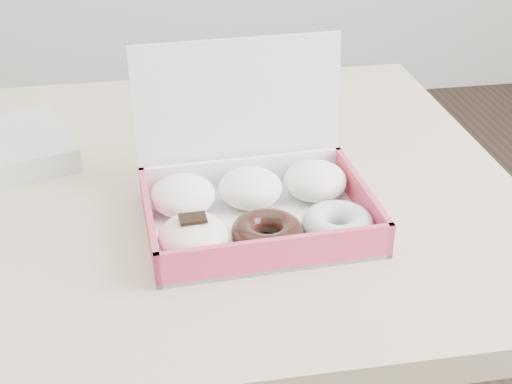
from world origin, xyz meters
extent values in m
cube|color=tan|center=(0.00, 0.00, 0.73)|extent=(1.20, 0.80, 0.04)
cylinder|color=tan|center=(0.55, 0.35, 0.35)|extent=(0.05, 0.05, 0.71)
cube|color=white|center=(0.22, -0.14, 0.75)|extent=(0.29, 0.22, 0.01)
cube|color=#D83E5E|center=(0.23, -0.23, 0.77)|extent=(0.28, 0.02, 0.05)
cube|color=white|center=(0.22, -0.04, 0.77)|extent=(0.28, 0.02, 0.05)
cube|color=#D83E5E|center=(0.08, -0.14, 0.77)|extent=(0.02, 0.21, 0.05)
cube|color=#D83E5E|center=(0.36, -0.13, 0.77)|extent=(0.02, 0.21, 0.05)
cube|color=white|center=(0.22, -0.02, 0.85)|extent=(0.28, 0.04, 0.20)
ellipsoid|color=white|center=(0.13, -0.09, 0.78)|extent=(0.09, 0.09, 0.05)
ellipsoid|color=white|center=(0.22, -0.09, 0.78)|extent=(0.09, 0.09, 0.05)
ellipsoid|color=white|center=(0.31, -0.08, 0.78)|extent=(0.09, 0.09, 0.05)
ellipsoid|color=#F5E4C5|center=(0.13, -0.19, 0.78)|extent=(0.09, 0.09, 0.05)
cube|color=black|center=(0.13, -0.19, 0.80)|extent=(0.03, 0.02, 0.00)
torus|color=black|center=(0.22, -0.18, 0.77)|extent=(0.09, 0.09, 0.03)
torus|color=silver|center=(0.31, -0.18, 0.77)|extent=(0.09, 0.09, 0.03)
camera|label=1|loc=(0.09, -0.88, 1.25)|focal=50.00mm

